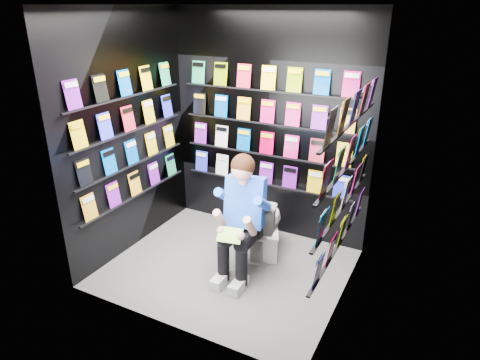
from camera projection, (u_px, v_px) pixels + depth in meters
The scene contains 14 objects.
floor at pixel (227, 268), 4.56m from camera, with size 2.40×2.40×0.00m, color #5F5F5D.
ceiling at pixel (224, 4), 3.56m from camera, with size 2.40×2.40×0.00m, color white.
wall_back at pixel (268, 127), 4.88m from camera, with size 2.40×0.04×2.60m, color black.
wall_front at pixel (162, 190), 3.24m from camera, with size 2.40×0.04×2.60m, color black.
wall_left at pixel (128, 136), 4.57m from camera, with size 0.04×2.00×2.60m, color black.
wall_right at pixel (352, 173), 3.55m from camera, with size 0.04×2.00×2.60m, color black.
comics_back at pixel (267, 127), 4.85m from camera, with size 2.10×0.06×1.37m, color #B90039, non-canonical shape.
comics_left at pixel (130, 136), 4.55m from camera, with size 0.06×1.70×1.37m, color #B90039, non-canonical shape.
comics_right at pixel (348, 172), 3.56m from camera, with size 0.06×1.70×1.37m, color #B90039, non-canonical shape.
toilet at pixel (261, 223), 4.72m from camera, with size 0.42×0.75×0.73m, color white.
longbox at pixel (268, 244), 4.74m from camera, with size 0.20×0.37×0.28m, color silver.
longbox_lid at pixel (268, 232), 4.68m from camera, with size 0.22×0.39×0.03m, color silver.
reader at pixel (246, 203), 4.25m from camera, with size 0.52×0.76×1.41m, color blue, non-canonical shape.
held_comic at pixel (230, 235), 4.04m from camera, with size 0.24×0.01×0.16m, color #31A75B.
Camera 1 is at (1.89, -3.36, 2.60)m, focal length 32.00 mm.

